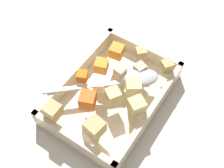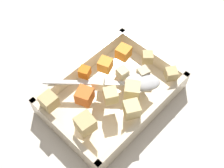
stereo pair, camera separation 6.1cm
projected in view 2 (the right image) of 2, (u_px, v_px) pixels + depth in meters
name	position (u px, v px, depth m)	size (l,w,h in m)	color
ground_plane	(112.00, 109.00, 0.65)	(4.00, 4.00, 0.00)	beige
baking_dish	(112.00, 95.00, 0.65)	(0.29, 0.21, 0.05)	beige
carrot_chunk_under_handle	(123.00, 52.00, 0.65)	(0.03, 0.03, 0.03)	orange
carrot_chunk_mid_right	(85.00, 96.00, 0.59)	(0.03, 0.03, 0.03)	orange
carrot_chunk_near_spoon	(85.00, 72.00, 0.63)	(0.02, 0.02, 0.02)	orange
carrot_chunk_heap_side	(105.00, 65.00, 0.63)	(0.03, 0.03, 0.03)	orange
potato_chunk_corner_nw	(132.00, 90.00, 0.60)	(0.03, 0.03, 0.03)	#E0CC89
potato_chunk_corner_ne	(85.00, 124.00, 0.55)	(0.03, 0.03, 0.03)	tan
potato_chunk_back_center	(171.00, 74.00, 0.62)	(0.02, 0.02, 0.02)	tan
potato_chunk_near_right	(111.00, 95.00, 0.59)	(0.03, 0.03, 0.03)	#E0CC89
potato_chunk_front_center	(122.00, 73.00, 0.63)	(0.02, 0.02, 0.02)	beige
potato_chunk_far_right	(130.00, 110.00, 0.57)	(0.03, 0.03, 0.03)	#E0CC89
potato_chunk_corner_se	(143.00, 73.00, 0.63)	(0.02, 0.02, 0.02)	beige
potato_chunk_far_left	(49.00, 101.00, 0.58)	(0.03, 0.03, 0.03)	tan
potato_chunk_mid_left	(148.00, 57.00, 0.65)	(0.02, 0.02, 0.02)	tan
parsnip_chunk_heap_top	(99.00, 82.00, 0.61)	(0.02, 0.02, 0.02)	silver
serving_spoon	(136.00, 82.00, 0.61)	(0.19, 0.21, 0.02)	silver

